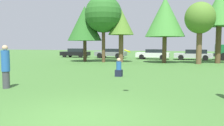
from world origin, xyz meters
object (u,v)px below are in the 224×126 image
object	(u,v)px
parked_car_grey	(111,53)
tree_3	(165,17)
frisbee	(127,51)
parked_car_black	(76,53)
bystander_sitting	(119,69)
tree_2	(121,23)
person_thrower	(6,67)
tree_0	(85,24)
parked_car_white	(153,54)
tree_1	(103,14)
parked_car_silver	(194,54)
tree_5	(220,9)
tree_4	(200,19)

from	to	relation	value
parked_car_grey	tree_3	bearing A→B (deg)	141.33
frisbee	parked_car_black	distance (m)	25.58
bystander_sitting	tree_2	distance (m)	11.25
frisbee	person_thrower	bearing A→B (deg)	-176.21
tree_0	parked_car_white	xyz separation A→B (m)	(6.52, 6.50, -3.45)
parked_car_white	parked_car_grey	bearing A→B (deg)	-5.54
parked_car_black	parked_car_grey	size ratio (longest dim) A/B	0.98
tree_1	parked_car_silver	bearing A→B (deg)	37.21
bystander_sitting	parked_car_grey	distance (m)	18.04
bystander_sitting	tree_5	bearing A→B (deg)	60.90
parked_car_white	parked_car_silver	xyz separation A→B (m)	(4.84, 0.24, -0.00)
tree_2	parked_car_black	bearing A→B (deg)	142.26
parked_car_black	tree_1	bearing A→B (deg)	133.50
bystander_sitting	tree_5	distance (m)	14.55
parked_car_black	tree_4	bearing A→B (deg)	157.90
bystander_sitting	tree_4	size ratio (longest dim) A/B	0.19
tree_5	parked_car_white	distance (m)	9.48
parked_car_grey	parked_car_white	distance (m)	5.84
tree_1	parked_car_silver	world-z (taller)	tree_1
bystander_sitting	tree_1	world-z (taller)	tree_1
parked_car_white	tree_2	bearing A→B (deg)	67.47
tree_1	tree_2	bearing A→B (deg)	15.97
tree_5	bystander_sitting	bearing A→B (deg)	-119.10
tree_4	bystander_sitting	bearing A→B (deg)	-114.69
tree_0	parked_car_black	distance (m)	9.31
parked_car_black	bystander_sitting	bearing A→B (deg)	123.90
tree_4	parked_car_black	xyz separation A→B (m)	(-16.51, 6.57, -3.62)
parked_car_silver	tree_5	bearing A→B (deg)	114.26
tree_4	tree_5	size ratio (longest dim) A/B	0.83
bystander_sitting	tree_4	world-z (taller)	tree_4
tree_4	parked_car_white	distance (m)	8.63
bystander_sitting	parked_car_grey	world-z (taller)	parked_car_grey
tree_2	frisbee	bearing A→B (deg)	-73.07
parked_car_black	parked_car_grey	xyz separation A→B (m)	(5.54, -0.15, 0.03)
tree_5	parked_car_black	bearing A→B (deg)	164.45
tree_3	parked_car_grey	world-z (taller)	tree_3
tree_0	tree_2	xyz separation A→B (m)	(4.01, 0.32, 0.00)
tree_0	parked_car_grey	distance (m)	7.84
tree_3	parked_car_grey	bearing A→B (deg)	141.73
parked_car_silver	bystander_sitting	bearing A→B (deg)	74.41
tree_2	parked_car_grey	world-z (taller)	tree_2
tree_0	parked_car_white	world-z (taller)	tree_0
bystander_sitting	tree_2	world-z (taller)	tree_2
bystander_sitting	parked_car_white	size ratio (longest dim) A/B	0.26
parked_car_black	parked_car_grey	distance (m)	5.54
person_thrower	frisbee	size ratio (longest dim) A/B	6.92
tree_4	tree_5	bearing A→B (deg)	38.60
tree_0	tree_4	distance (m)	11.69
tree_5	parked_car_white	world-z (taller)	tree_5
person_thrower	parked_car_silver	bearing A→B (deg)	65.52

